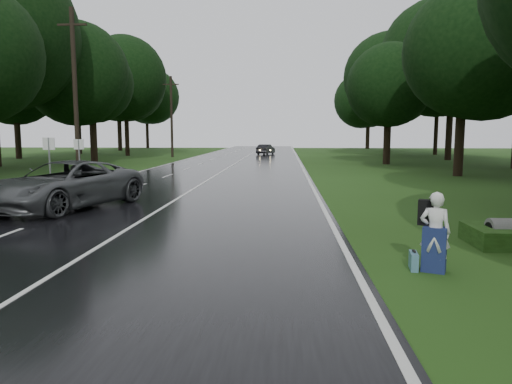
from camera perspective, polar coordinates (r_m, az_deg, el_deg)
The scene contains 16 objects.
ground at distance 10.74m, azimuth -21.02°, elevation -8.02°, with size 160.00×160.00×0.00m, color #234614.
road at distance 29.87m, azimuth -5.02°, elevation 1.90°, with size 12.00×140.00×0.04m, color black.
lane_center at distance 29.86m, azimuth -5.02°, elevation 1.94°, with size 0.12×140.00×0.01m, color silver.
grey_car at distance 18.21m, azimuth -22.03°, elevation 0.82°, with size 2.81×6.10×1.70m, color #46494B.
far_car at distance 60.48m, azimuth 1.18°, elevation 5.17°, with size 1.35×3.88×1.28m, color black.
hitchhiker at distance 9.92m, azimuth 20.74°, elevation -4.85°, with size 0.68×0.66×1.59m.
suitcase at distance 10.07m, azimuth 18.49°, elevation -7.90°, with size 0.14×0.49×0.35m, color teal.
utility_pole_mid at distance 31.68m, azimuth -20.58°, elevation 1.73°, with size 1.80×0.28×10.27m, color black, non-canonical shape.
utility_pole_far at distance 55.30m, azimuth -10.06°, elevation 4.18°, with size 1.80×0.28×9.12m, color black, non-canonical shape.
road_sign_a at distance 25.58m, azimuth -23.51°, elevation 0.42°, with size 0.60×0.10×2.51m, color white, non-canonical shape.
road_sign_b at distance 28.64m, azimuth -20.44°, elevation 1.21°, with size 0.57×0.10×2.39m, color white, non-canonical shape.
tree_left_e at distance 48.56m, azimuth -18.92°, elevation 3.51°, with size 8.85×8.85×13.83m, color black, non-canonical shape.
tree_left_f at distance 60.02m, azimuth -15.24°, elevation 4.26°, with size 10.58×10.58×16.53m, color black, non-canonical shape.
tree_right_d at distance 32.92m, azimuth 23.16°, elevation 1.80°, with size 8.79×8.79×13.74m, color black, non-canonical shape.
tree_right_e at distance 43.48m, azimuth 15.45°, elevation 3.26°, with size 7.91×7.91×12.36m, color black, non-canonical shape.
tree_right_f at distance 60.10m, azimuth 15.41°, elevation 4.26°, with size 10.07×10.07×15.74m, color black, non-canonical shape.
Camera 1 is at (4.39, -9.42, 2.71)m, focal length 33.12 mm.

